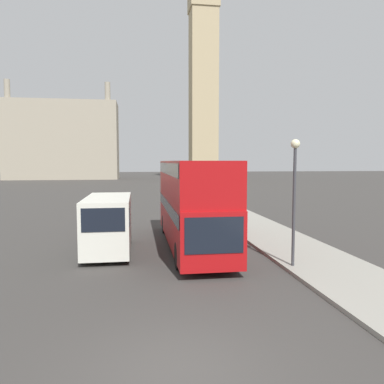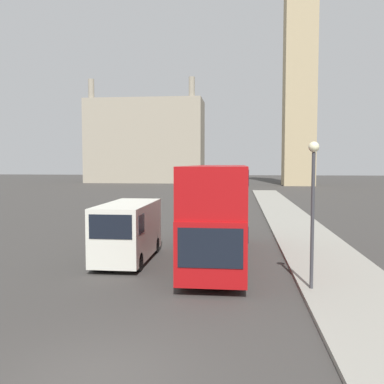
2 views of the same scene
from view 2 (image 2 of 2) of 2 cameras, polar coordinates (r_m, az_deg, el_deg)
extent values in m
plane|color=#383533|center=(9.76, -12.67, -23.26)|extent=(300.00, 300.00, 0.00)
cube|color=tan|center=(88.66, 14.14, 13.28)|extent=(5.99, 5.99, 38.20)
cube|color=#9E937F|center=(99.34, -6.18, 6.70)|extent=(26.22, 10.78, 18.74)
cylinder|color=#9E937F|center=(99.22, -13.29, 13.27)|extent=(1.29, 1.29, 4.12)
cylinder|color=#9E937F|center=(94.30, -0.03, 13.87)|extent=(1.29, 1.29, 4.12)
cube|color=#A80F11|center=(19.52, 3.53, -5.08)|extent=(2.44, 10.99, 2.20)
cube|color=#A80F11|center=(19.31, 3.56, 0.83)|extent=(2.44, 10.77, 1.82)
cube|color=black|center=(19.43, 3.54, -3.11)|extent=(2.48, 10.55, 0.55)
cube|color=black|center=(19.29, 3.56, 2.41)|extent=(2.48, 10.33, 0.55)
cube|color=black|center=(14.06, 2.44, -7.50)|extent=(2.15, 0.03, 1.32)
cylinder|color=black|center=(16.00, -0.36, -10.20)|extent=(0.68, 1.09, 1.09)
cylinder|color=black|center=(15.90, 6.06, -10.31)|extent=(0.68, 1.09, 1.09)
cylinder|color=black|center=(23.50, 1.83, -5.65)|extent=(0.68, 1.09, 1.09)
cylinder|color=black|center=(23.43, 6.14, -5.70)|extent=(0.68, 1.09, 1.09)
cube|color=silver|center=(19.64, -8.52, -5.00)|extent=(2.04, 5.31, 2.42)
cube|color=black|center=(17.02, -10.84, -4.59)|extent=(1.73, 0.02, 0.97)
cube|color=black|center=(17.92, -9.95, -4.16)|extent=(2.07, 0.96, 0.77)
cylinder|color=black|center=(18.35, -12.28, -8.98)|extent=(0.51, 0.76, 0.76)
cylinder|color=black|center=(17.93, -7.58, -9.23)|extent=(0.51, 0.76, 0.76)
cylinder|color=black|center=(21.73, -9.23, -6.93)|extent=(0.51, 0.76, 0.76)
cylinder|color=black|center=(21.38, -5.24, -7.07)|extent=(0.51, 0.76, 0.76)
cylinder|color=#38383D|center=(15.09, 15.76, -3.74)|extent=(0.12, 0.12, 4.65)
sphere|color=beige|center=(14.98, 15.94, 5.81)|extent=(0.36, 0.36, 0.36)
camera|label=1|loc=(3.73, -70.00, -0.97)|focal=35.00mm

